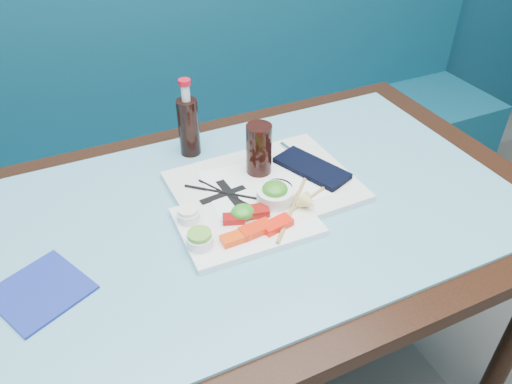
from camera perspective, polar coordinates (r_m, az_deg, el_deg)
name	(u,v)px	position (r m, az deg, el deg)	size (l,w,h in m)	color
booth_bench	(173,161)	(2.08, -9.44, 3.56)	(3.00, 0.56, 1.17)	#0D4357
dining_table	(262,232)	(1.27, 0.73, -4.55)	(1.40, 0.90, 0.75)	black
glass_top	(263,205)	(1.21, 0.77, -1.49)	(1.22, 0.76, 0.01)	#5EA5BD
sashimi_plate	(247,222)	(1.15, -1.08, -3.42)	(0.31, 0.22, 0.02)	white
salmon_left	(236,238)	(1.08, -2.31, -5.24)	(0.07, 0.03, 0.02)	#FF420A
salmon_mid	(256,229)	(1.10, -0.02, -4.30)	(0.07, 0.04, 0.02)	red
salmon_right	(277,225)	(1.11, 2.43, -3.74)	(0.07, 0.03, 0.02)	#FF1D0A
tuna_left	(234,219)	(1.13, -2.58, -3.08)	(0.05, 0.03, 0.02)	maroon
tuna_right	(256,212)	(1.15, -0.05, -2.26)	(0.06, 0.04, 0.02)	maroon
seaweed_garnish	(243,212)	(1.14, -1.53, -2.31)	(0.06, 0.05, 0.03)	#2C8F21
ramekin_wasabi	(200,241)	(1.08, -6.43, -5.54)	(0.06, 0.06, 0.02)	white
wasabi_fill	(199,235)	(1.06, -6.49, -4.85)	(0.05, 0.05, 0.01)	#67AA36
ramekin_ginger	(188,216)	(1.14, -7.73, -2.71)	(0.05, 0.05, 0.02)	white
ginger_fill	(188,211)	(1.13, -7.80, -2.11)	(0.04, 0.04, 0.01)	white
soy_dish	(278,192)	(1.21, 2.48, -0.01)	(0.09, 0.09, 0.02)	white
soy_fill	(278,188)	(1.20, 2.50, 0.45)	(0.07, 0.07, 0.01)	black
lemon_wedge	(309,203)	(1.16, 6.06, -1.20)	(0.04, 0.04, 0.03)	#EDD270
chopstick_sleeve	(223,195)	(1.21, -3.78, -0.32)	(0.12, 0.02, 0.00)	black
wooden_chopstick_a	(292,209)	(1.17, 4.15, -1.90)	(0.01, 0.01, 0.25)	#A98D4F
wooden_chopstick_b	(296,207)	(1.17, 4.58, -1.77)	(0.01, 0.01, 0.23)	#AA8850
serving_tray	(265,186)	(1.25, 0.99, 0.66)	(0.44, 0.33, 0.02)	white
paper_placemat	(265,183)	(1.25, 0.99, 0.99)	(0.29, 0.21, 0.00)	white
seaweed_bowl	(275,196)	(1.18, 2.16, -0.45)	(0.09, 0.09, 0.03)	white
seaweed_salad	(275,189)	(1.17, 2.18, 0.34)	(0.06, 0.06, 0.03)	#33861E
cola_glass	(259,149)	(1.25, 0.33, 4.91)	(0.07, 0.07, 0.13)	black
navy_pouch	(312,168)	(1.30, 6.37, 2.73)	(0.09, 0.20, 0.02)	black
fork	(290,150)	(1.37, 3.94, 4.85)	(0.01, 0.01, 0.08)	white
black_chopstick_a	(230,195)	(1.21, -3.03, -0.38)	(0.01, 0.01, 0.20)	black
black_chopstick_b	(233,194)	(1.21, -2.69, -0.26)	(0.01, 0.01, 0.25)	black
tray_sleeve	(231,195)	(1.21, -2.86, -0.36)	(0.02, 0.13, 0.00)	black
cola_bottle_body	(189,127)	(1.37, -7.70, 7.34)	(0.06, 0.06, 0.16)	black
cola_bottle_neck	(185,93)	(1.32, -8.07, 11.18)	(0.02, 0.02, 0.04)	white
cola_bottle_cap	(184,82)	(1.31, -8.18, 12.32)	(0.03, 0.03, 0.01)	red
blue_napkin	(41,291)	(1.09, -23.38, -10.35)	(0.16, 0.16, 0.01)	navy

